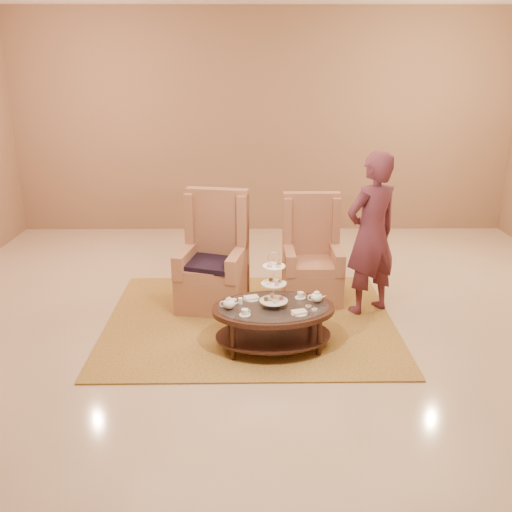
{
  "coord_description": "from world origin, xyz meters",
  "views": [
    {
      "loc": [
        -0.17,
        -5.29,
        2.66
      ],
      "look_at": [
        -0.14,
        0.2,
        0.8
      ],
      "focal_mm": 40.0,
      "sensor_mm": 36.0,
      "label": 1
    }
  ],
  "objects_px": {
    "tea_table": "(273,314)",
    "armchair_right": "(311,264)",
    "person": "(371,235)",
    "armchair_left": "(214,268)"
  },
  "relations": [
    {
      "from": "tea_table",
      "to": "armchair_right",
      "type": "height_order",
      "value": "armchair_right"
    },
    {
      "from": "person",
      "to": "armchair_left",
      "type": "bearing_deg",
      "value": -36.58
    },
    {
      "from": "tea_table",
      "to": "armchair_left",
      "type": "distance_m",
      "value": 1.27
    },
    {
      "from": "armchair_right",
      "to": "person",
      "type": "distance_m",
      "value": 0.88
    },
    {
      "from": "armchair_right",
      "to": "person",
      "type": "bearing_deg",
      "value": -36.76
    },
    {
      "from": "tea_table",
      "to": "armchair_left",
      "type": "bearing_deg",
      "value": 114.63
    },
    {
      "from": "armchair_left",
      "to": "person",
      "type": "height_order",
      "value": "person"
    },
    {
      "from": "armchair_right",
      "to": "person",
      "type": "relative_size",
      "value": 0.68
    },
    {
      "from": "armchair_left",
      "to": "person",
      "type": "bearing_deg",
      "value": 3.65
    },
    {
      "from": "tea_table",
      "to": "armchair_right",
      "type": "relative_size",
      "value": 1.03
    }
  ]
}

